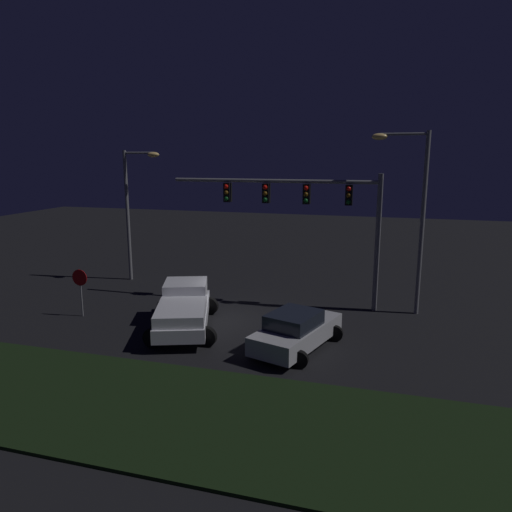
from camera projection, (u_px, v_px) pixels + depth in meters
ground_plane at (235, 318)px, 21.83m from camera, size 80.00×80.00×0.00m
grass_median at (144, 407)px, 13.99m from camera, size 21.64×5.62×0.10m
pickup_truck at (184, 306)px, 20.37m from camera, size 4.04×5.76×1.80m
car_sedan at (296, 331)px, 18.19m from camera, size 3.29×4.74×1.51m
traffic_signal_gantry at (307, 204)px, 22.82m from camera, size 10.32×0.56×6.50m
street_lamp_left at (134, 200)px, 27.60m from camera, size 2.28×0.44×7.61m
street_lamp_right at (412, 202)px, 21.53m from camera, size 2.53×0.44×8.38m
stop_sign at (80, 284)px, 21.76m from camera, size 0.76×0.08×2.23m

